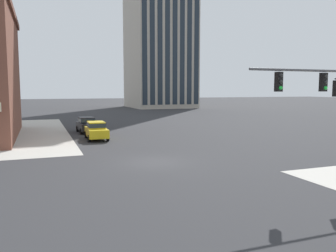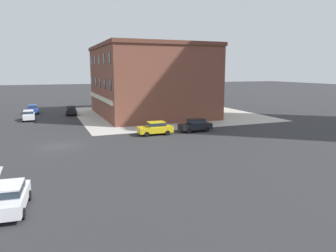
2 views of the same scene
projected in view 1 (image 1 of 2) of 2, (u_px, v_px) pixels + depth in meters
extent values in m
plane|color=#2D2D30|center=(154.00, 162.00, 22.39)|extent=(320.00, 320.00, 0.00)
cylinder|color=#4C4C51|center=(311.00, 70.00, 16.37)|extent=(6.84, 0.12, 0.12)
cube|color=black|center=(323.00, 82.00, 16.70)|extent=(0.28, 0.28, 0.90)
sphere|color=#282828|center=(326.00, 76.00, 16.52)|extent=(0.18, 0.18, 0.18)
sphere|color=#282828|center=(326.00, 82.00, 16.55)|extent=(0.18, 0.18, 0.18)
sphere|color=green|center=(326.00, 88.00, 16.58)|extent=(0.18, 0.18, 0.18)
cube|color=black|center=(279.00, 82.00, 15.78)|extent=(0.28, 0.28, 0.90)
sphere|color=#282828|center=(281.00, 75.00, 15.60)|extent=(0.18, 0.18, 0.18)
sphere|color=#282828|center=(281.00, 82.00, 15.63)|extent=(0.18, 0.18, 0.18)
sphere|color=green|center=(281.00, 88.00, 15.66)|extent=(0.18, 0.18, 0.18)
cube|color=black|center=(336.00, 89.00, 19.23)|extent=(0.28, 0.28, 0.90)
cube|color=gold|center=(96.00, 132.00, 32.46)|extent=(1.87, 4.44, 0.76)
cube|color=gold|center=(96.00, 125.00, 32.53)|extent=(1.55, 2.15, 0.60)
cube|color=#232D38|center=(96.00, 125.00, 32.53)|extent=(1.59, 2.24, 0.40)
cylinder|color=black|center=(108.00, 138.00, 31.49)|extent=(0.24, 0.65, 0.64)
cylinder|color=black|center=(89.00, 138.00, 30.95)|extent=(0.24, 0.65, 0.64)
cylinder|color=black|center=(103.00, 134.00, 34.05)|extent=(0.24, 0.65, 0.64)
cylinder|color=black|center=(86.00, 135.00, 33.51)|extent=(0.24, 0.65, 0.64)
cube|color=black|center=(87.00, 126.00, 37.75)|extent=(1.93, 4.46, 0.76)
cube|color=black|center=(86.00, 120.00, 37.82)|extent=(1.58, 2.17, 0.60)
cube|color=#232D38|center=(86.00, 120.00, 37.82)|extent=(1.61, 2.26, 0.40)
cylinder|color=black|center=(97.00, 131.00, 36.87)|extent=(0.24, 0.65, 0.64)
cylinder|color=black|center=(81.00, 131.00, 36.22)|extent=(0.24, 0.65, 0.64)
cylinder|color=black|center=(92.00, 128.00, 39.37)|extent=(0.24, 0.65, 0.64)
cylinder|color=black|center=(77.00, 129.00, 38.72)|extent=(0.24, 0.65, 0.64)
cube|color=#B2A899|center=(159.00, 3.00, 88.42)|extent=(15.10, 17.19, 53.76)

